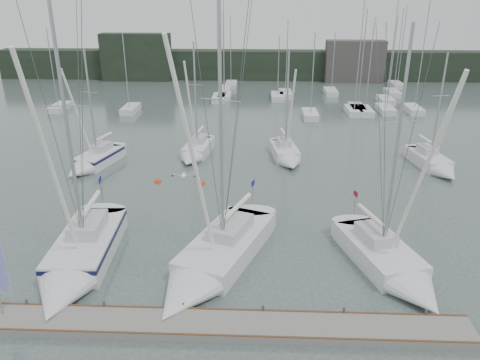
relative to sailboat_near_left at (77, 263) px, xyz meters
name	(u,v)px	position (x,y,z in m)	size (l,w,h in m)	color
ground	(228,271)	(8.68, 0.53, -0.66)	(160.00, 160.00, 0.00)	#465551
dock	(222,325)	(8.68, -4.47, -0.46)	(24.00, 2.00, 0.40)	slate
far_treeline	(251,65)	(8.68, 62.53, 1.84)	(90.00, 4.00, 5.00)	black
far_building_left	(136,57)	(-11.32, 60.53, 3.34)	(12.00, 3.00, 8.00)	black
far_building_right	(355,61)	(26.68, 60.53, 2.84)	(10.00, 3.00, 7.00)	#42403D
mast_forest	(297,99)	(15.69, 44.04, -0.18)	(51.22, 24.68, 14.78)	silver
sailboat_near_left	(77,263)	(0.00, 0.00, 0.00)	(3.77, 11.32, 15.95)	silver
sailboat_near_center	(208,267)	(7.56, 0.00, -0.08)	(7.25, 11.89, 16.66)	silver
sailboat_near_right	(396,269)	(18.18, 0.22, -0.10)	(5.45, 9.48, 14.80)	silver
sailboat_mid_a	(92,162)	(-4.86, 16.82, -0.09)	(4.22, 7.53, 11.33)	silver
sailboat_mid_b	(195,152)	(4.17, 20.03, -0.14)	(3.08, 6.93, 11.47)	silver
sailboat_mid_c	(287,156)	(13.03, 19.35, -0.13)	(3.12, 6.77, 10.81)	silver
sailboat_mid_e	(436,165)	(26.29, 17.50, -0.14)	(3.39, 7.34, 10.97)	silver
buoy_a	(202,184)	(5.57, 13.52, -0.66)	(0.59, 0.59, 0.59)	red
buoy_c	(158,182)	(1.82, 13.73, -0.66)	(0.59, 0.59, 0.59)	red
seagull	(184,176)	(6.73, -1.85, 6.26)	(1.10, 0.48, 0.22)	white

